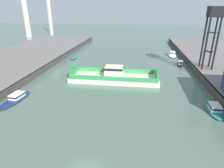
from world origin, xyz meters
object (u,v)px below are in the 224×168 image
(moored_boat_near_left, at_px, (74,57))
(moored_boat_mid_left, at_px, (180,63))
(moored_boat_far_left, at_px, (16,98))
(smokestack_distant_a, at_px, (24,1))
(moored_boat_near_right, at_px, (172,54))
(smokestack_distant_b, at_px, (48,3))
(chain_ferry, at_px, (114,76))
(moored_boat_mid_right, at_px, (214,108))
(crane_tower, at_px, (214,21))

(moored_boat_near_left, xyz_separation_m, moored_boat_mid_left, (36.30, -4.55, 0.28))
(moored_boat_far_left, relative_size, smokestack_distant_a, 0.22)
(moored_boat_near_right, bearing_deg, moored_boat_near_left, -167.23)
(moored_boat_near_left, distance_m, moored_boat_near_right, 36.65)
(smokestack_distant_b, bearing_deg, moored_boat_near_right, -36.76)
(moored_boat_near_right, xyz_separation_m, moored_boat_mid_left, (0.56, -12.65, -0.00))
(moored_boat_far_left, bearing_deg, smokestack_distant_a, 118.40)
(chain_ferry, xyz_separation_m, smokestack_distant_a, (-62.08, 68.68, 19.51))
(moored_boat_far_left, bearing_deg, smokestack_distant_b, 110.49)
(chain_ferry, height_order, moored_boat_near_right, chain_ferry)
(smokestack_distant_b, bearing_deg, moored_boat_far_left, -69.51)
(moored_boat_near_right, distance_m, smokestack_distant_b, 91.97)
(chain_ferry, distance_m, smokestack_distant_a, 94.61)
(moored_boat_mid_left, height_order, smokestack_distant_a, smokestack_distant_a)
(moored_boat_mid_right, xyz_separation_m, moored_boat_far_left, (-37.04, -0.92, -0.05))
(smokestack_distant_a, bearing_deg, moored_boat_mid_right, -44.90)
(chain_ferry, height_order, moored_boat_mid_left, chain_ferry)
(chain_ferry, height_order, moored_boat_mid_right, chain_ferry)
(moored_boat_far_left, xyz_separation_m, crane_tower, (41.44, 21.50, 13.37))
(moored_boat_mid_left, height_order, moored_boat_mid_right, moored_boat_mid_left)
(moored_boat_mid_left, relative_size, smokestack_distant_a, 0.15)
(moored_boat_near_left, height_order, moored_boat_far_left, moored_boat_far_left)
(moored_boat_near_left, distance_m, smokestack_distant_b, 74.37)
(crane_tower, bearing_deg, moored_boat_mid_right, -102.05)
(moored_boat_near_right, distance_m, moored_boat_far_left, 55.73)
(moored_boat_mid_left, distance_m, moored_boat_mid_right, 28.90)
(moored_boat_mid_right, height_order, smokestack_distant_b, smokestack_distant_b)
(chain_ferry, height_order, moored_boat_near_left, chain_ferry)
(chain_ferry, distance_m, crane_tower, 28.12)
(moored_boat_near_left, height_order, moored_boat_mid_left, moored_boat_mid_left)
(moored_boat_near_left, relative_size, smokestack_distant_b, 0.18)
(moored_boat_mid_left, xyz_separation_m, crane_tower, (4.77, -8.31, 13.28))
(moored_boat_far_left, distance_m, smokestack_distant_b, 104.57)
(moored_boat_near_left, relative_size, moored_boat_far_left, 0.78)
(chain_ferry, relative_size, moored_boat_far_left, 2.55)
(moored_boat_near_right, xyz_separation_m, smokestack_distant_b, (-72.10, 53.86, 18.95))
(chain_ferry, relative_size, crane_tower, 1.40)
(moored_boat_mid_left, bearing_deg, smokestack_distant_a, 147.20)
(smokestack_distant_a, height_order, smokestack_distant_b, smokestack_distant_a)
(smokestack_distant_b, bearing_deg, crane_tower, -44.02)
(chain_ferry, relative_size, moored_boat_mid_left, 3.74)
(moored_boat_near_right, distance_m, moored_boat_mid_left, 12.66)
(moored_boat_near_right, relative_size, smokestack_distant_a, 0.21)
(crane_tower, bearing_deg, smokestack_distant_a, 144.80)
(chain_ferry, relative_size, moored_boat_mid_right, 2.82)
(chain_ferry, relative_size, smokestack_distant_a, 0.56)
(moored_boat_near_right, height_order, smokestack_distant_a, smokestack_distant_a)
(moored_boat_mid_right, bearing_deg, moored_boat_far_left, -178.58)
(moored_boat_mid_left, xyz_separation_m, smokestack_distant_b, (-72.66, 66.51, 18.96))
(smokestack_distant_b, bearing_deg, chain_ferry, -57.08)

